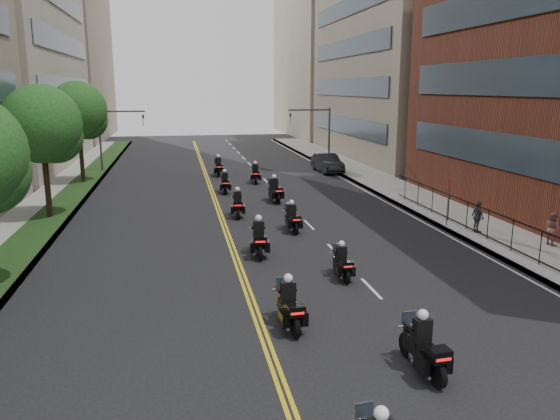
# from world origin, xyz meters

# --- Properties ---
(sidewalk_right) EXTENTS (4.00, 90.00, 0.15)m
(sidewalk_right) POSITION_xyz_m (12.00, 25.00, 0.07)
(sidewalk_right) COLOR gray
(sidewalk_right) RESTS_ON ground
(sidewalk_left) EXTENTS (4.00, 90.00, 0.15)m
(sidewalk_left) POSITION_xyz_m (-12.00, 25.00, 0.07)
(sidewalk_left) COLOR gray
(sidewalk_left) RESTS_ON ground
(grass_strip) EXTENTS (2.00, 90.00, 0.04)m
(grass_strip) POSITION_xyz_m (-11.20, 25.00, 0.17)
(grass_strip) COLOR #1C3413
(grass_strip) RESTS_ON sidewalk_left
(building_right_tan) EXTENTS (15.11, 28.00, 30.00)m
(building_right_tan) POSITION_xyz_m (21.48, 48.00, 15.00)
(building_right_tan) COLOR gray
(building_right_tan) RESTS_ON ground
(building_right_far) EXTENTS (15.00, 28.00, 26.00)m
(building_right_far) POSITION_xyz_m (21.50, 78.00, 13.00)
(building_right_far) COLOR gray
(building_right_far) RESTS_ON ground
(building_left_far) EXTENTS (16.00, 28.00, 26.00)m
(building_left_far) POSITION_xyz_m (-22.00, 78.00, 13.00)
(building_left_far) COLOR gray
(building_left_far) RESTS_ON ground
(iron_fence) EXTENTS (0.05, 28.00, 1.50)m
(iron_fence) POSITION_xyz_m (11.00, 12.00, 0.90)
(iron_fence) COLOR black
(iron_fence) RESTS_ON sidewalk_right
(street_trees) EXTENTS (4.40, 38.40, 7.98)m
(street_trees) POSITION_xyz_m (-11.05, 18.61, 5.13)
(street_trees) COLOR #312415
(street_trees) RESTS_ON ground
(traffic_signal_right) EXTENTS (4.09, 0.20, 5.60)m
(traffic_signal_right) POSITION_xyz_m (9.54, 42.00, 3.70)
(traffic_signal_right) COLOR #3F3F44
(traffic_signal_right) RESTS_ON ground
(traffic_signal_left) EXTENTS (4.09, 0.20, 5.60)m
(traffic_signal_left) POSITION_xyz_m (-9.54, 42.00, 3.70)
(traffic_signal_left) COLOR #3F3F44
(traffic_signal_left) RESTS_ON ground
(motorcycle_1) EXTENTS (0.61, 2.37, 1.75)m
(motorcycle_1) POSITION_xyz_m (2.38, 3.79, 0.69)
(motorcycle_1) COLOR black
(motorcycle_1) RESTS_ON ground
(motorcycle_2) EXTENTS (0.59, 2.36, 1.74)m
(motorcycle_2) POSITION_xyz_m (-0.55, 7.22, 0.69)
(motorcycle_2) COLOR black
(motorcycle_2) RESTS_ON ground
(motorcycle_3) EXTENTS (0.47, 2.06, 1.52)m
(motorcycle_3) POSITION_xyz_m (2.44, 11.32, 0.60)
(motorcycle_3) COLOR black
(motorcycle_3) RESTS_ON ground
(motorcycle_4) EXTENTS (0.66, 2.51, 1.85)m
(motorcycle_4) POSITION_xyz_m (-0.36, 14.97, 0.73)
(motorcycle_4) COLOR black
(motorcycle_4) RESTS_ON ground
(motorcycle_5) EXTENTS (0.55, 2.27, 1.67)m
(motorcycle_5) POSITION_xyz_m (2.00, 18.84, 0.66)
(motorcycle_5) COLOR black
(motorcycle_5) RESTS_ON ground
(motorcycle_6) EXTENTS (0.64, 2.38, 1.76)m
(motorcycle_6) POSITION_xyz_m (-0.46, 22.74, 0.69)
(motorcycle_6) COLOR black
(motorcycle_6) RESTS_ON ground
(motorcycle_7) EXTENTS (0.69, 2.49, 1.84)m
(motorcycle_7) POSITION_xyz_m (2.43, 26.50, 0.73)
(motorcycle_7) COLOR black
(motorcycle_7) RESTS_ON ground
(motorcycle_8) EXTENTS (0.54, 2.33, 1.72)m
(motorcycle_8) POSITION_xyz_m (-0.54, 30.33, 0.68)
(motorcycle_8) COLOR black
(motorcycle_8) RESTS_ON ground
(motorcycle_9) EXTENTS (0.65, 2.37, 1.75)m
(motorcycle_9) POSITION_xyz_m (2.23, 34.09, 0.69)
(motorcycle_9) COLOR black
(motorcycle_9) RESTS_ON ground
(motorcycle_10) EXTENTS (0.58, 2.53, 1.87)m
(motorcycle_10) POSITION_xyz_m (-0.42, 38.12, 0.74)
(motorcycle_10) COLOR black
(motorcycle_10) RESTS_ON ground
(parked_sedan) EXTENTS (1.96, 5.05, 1.64)m
(parked_sedan) POSITION_xyz_m (9.40, 38.55, 0.82)
(parked_sedan) COLOR black
(parked_sedan) RESTS_ON ground
(pedestrian_b) EXTENTS (0.63, 0.80, 1.58)m
(pedestrian_b) POSITION_xyz_m (13.50, 13.58, 0.94)
(pedestrian_b) COLOR #8B534B
(pedestrian_b) RESTS_ON sidewalk_right
(pedestrian_c) EXTENTS (0.45, 0.97, 1.63)m
(pedestrian_c) POSITION_xyz_m (11.20, 16.29, 0.97)
(pedestrian_c) COLOR #3B3A41
(pedestrian_c) RESTS_ON sidewalk_right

